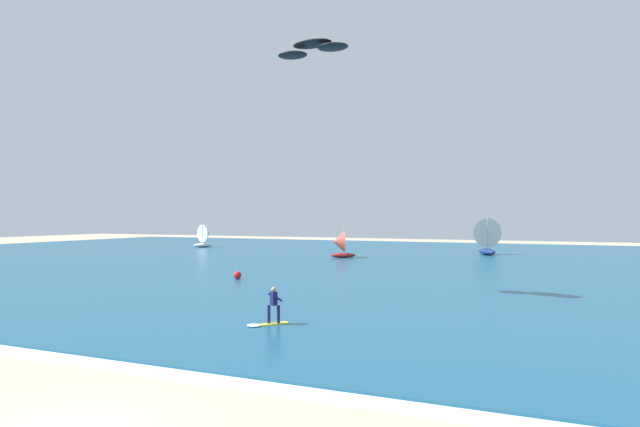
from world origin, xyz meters
name	(u,v)px	position (x,y,z in m)	size (l,w,h in m)	color
ocean	(471,264)	(0.00, 50.48, 0.05)	(160.00, 90.00, 0.10)	navy
shoreline_foam	(135,366)	(-2.73, 5.20, 0.01)	(63.67, 1.67, 0.01)	white
kitesurfer	(270,311)	(-2.06, 12.96, 0.70)	(1.62, 1.91, 1.67)	yellow
kite	(312,48)	(-4.57, 22.61, 15.26)	(5.27, 2.55, 0.77)	black
sailboat_far_right	(339,244)	(-15.15, 52.11, 1.69)	(3.11, 2.77, 3.47)	maroon
sailboat_center_horizon	(206,235)	(-42.61, 64.24, 1.90)	(3.10, 3.50, 3.93)	white
sailboat_near_shore	(485,236)	(-0.77, 64.78, 2.43)	(4.06, 4.56, 5.08)	navy
marker_buoy	(238,275)	(-13.55, 28.16, 0.40)	(0.59, 0.59, 0.59)	red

